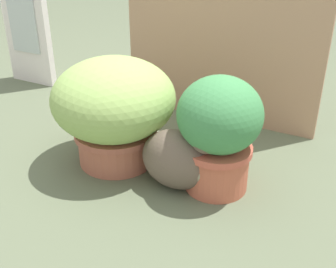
% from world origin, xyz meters
% --- Properties ---
extents(ground_plane, '(6.00, 6.00, 0.00)m').
position_xyz_m(ground_plane, '(0.00, 0.00, 0.00)').
color(ground_plane, '#5A644A').
extents(cardboard_backdrop, '(0.92, 0.03, 0.78)m').
position_xyz_m(cardboard_backdrop, '(0.07, 0.59, 0.39)').
color(cardboard_backdrop, tan).
rests_on(cardboard_backdrop, ground).
extents(window_panel_white, '(0.29, 0.05, 0.79)m').
position_xyz_m(window_panel_white, '(-1.03, 0.54, 0.40)').
color(window_panel_white, white).
rests_on(window_panel_white, ground).
extents(grass_planter, '(0.46, 0.46, 0.42)m').
position_xyz_m(grass_planter, '(-0.13, 0.04, 0.23)').
color(grass_planter, '#B2624A').
rests_on(grass_planter, ground).
extents(leafy_planter, '(0.29, 0.29, 0.42)m').
position_xyz_m(leafy_planter, '(0.28, 0.05, 0.23)').
color(leafy_planter, '#C16045').
rests_on(leafy_planter, ground).
extents(cat, '(0.37, 0.17, 0.32)m').
position_xyz_m(cat, '(0.17, -0.01, 0.12)').
color(cat, brown).
rests_on(cat, ground).
extents(mushroom_ornament_red, '(0.07, 0.07, 0.13)m').
position_xyz_m(mushroom_ornament_red, '(-0.10, -0.07, 0.09)').
color(mushroom_ornament_red, '#ECE4C5').
rests_on(mushroom_ornament_red, ground).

